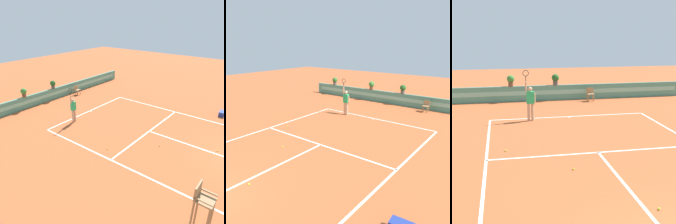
{
  "view_description": "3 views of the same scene",
  "coord_description": "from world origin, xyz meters",
  "views": [
    {
      "loc": [
        -11.93,
        0.12,
        7.21
      ],
      "look_at": [
        -0.83,
        8.93,
        1.0
      ],
      "focal_mm": 36.16,
      "sensor_mm": 36.0,
      "label": 1
    },
    {
      "loc": [
        7.5,
        -1.89,
        4.93
      ],
      "look_at": [
        -0.83,
        8.93,
        1.0
      ],
      "focal_mm": 38.35,
      "sensor_mm": 36.0,
      "label": 2
    },
    {
      "loc": [
        -3.48,
        -4.82,
        4.41
      ],
      "look_at": [
        -0.83,
        8.93,
        1.0
      ],
      "focal_mm": 52.98,
      "sensor_mm": 36.0,
      "label": 3
    }
  ],
  "objects": [
    {
      "name": "umpire_chair",
      "position": [
        -5.67,
        1.26,
        1.34
      ],
      "size": [
        0.6,
        0.6,
        2.14
      ],
      "color": "#99754C",
      "rests_on": "ground"
    },
    {
      "name": "tennis_ball_mid_court",
      "position": [
        -3.41,
        7.2,
        0.03
      ],
      "size": [
        0.07,
        0.07,
        0.07
      ],
      "primitive_type": "sphere",
      "color": "#CCE033",
      "rests_on": "ground"
    },
    {
      "name": "gear_bag",
      "position": [
        5.66,
        3.32,
        0.18
      ],
      "size": [
        0.73,
        0.42,
        0.36
      ],
      "primitive_type": "cube",
      "rotation": [
        0.0,
        0.0,
        0.08
      ],
      "color": "navy",
      "rests_on": "ground"
    },
    {
      "name": "ground_plane",
      "position": [
        0.0,
        6.0,
        0.0
      ],
      "size": [
        60.0,
        60.0,
        0.0
      ],
      "primitive_type": "plane",
      "color": "#B2562D"
    },
    {
      "name": "tennis_player",
      "position": [
        -2.07,
        11.45,
        1.05
      ],
      "size": [
        0.62,
        0.25,
        2.58
      ],
      "color": "tan",
      "rests_on": "ground"
    },
    {
      "name": "potted_plant_left",
      "position": [
        -2.85,
        16.39,
        1.41
      ],
      "size": [
        0.48,
        0.48,
        0.72
      ],
      "color": "brown",
      "rests_on": "back_wall_barrier"
    },
    {
      "name": "court_lines",
      "position": [
        0.0,
        6.72,
        0.0
      ],
      "size": [
        8.32,
        11.94,
        0.01
      ],
      "color": "white",
      "rests_on": "ground"
    },
    {
      "name": "tennis_ball_near_baseline",
      "position": [
        0.33,
        2.15,
        0.03
      ],
      "size": [
        0.07,
        0.07,
        0.07
      ],
      "primitive_type": "sphere",
      "color": "#CCE033",
      "rests_on": "ground"
    },
    {
      "name": "back_wall_barrier",
      "position": [
        0.0,
        16.39,
        0.5
      ],
      "size": [
        18.0,
        0.21,
        1.0
      ],
      "color": "#4C8E7A",
      "rests_on": "ground"
    },
    {
      "name": "potted_plant_centre",
      "position": [
        0.04,
        16.39,
        1.41
      ],
      "size": [
        0.48,
        0.48,
        0.72
      ],
      "color": "#514C47",
      "rests_on": "back_wall_barrier"
    },
    {
      "name": "tennis_ball_by_sideline",
      "position": [
        -1.26,
        5.01,
        0.03
      ],
      "size": [
        0.07,
        0.07,
        0.07
      ],
      "primitive_type": "sphere",
      "color": "#CCE033",
      "rests_on": "ground"
    },
    {
      "name": "ball_kid_chair",
      "position": [
        2.22,
        15.66,
        0.48
      ],
      "size": [
        0.44,
        0.44,
        0.85
      ],
      "color": "#99754C",
      "rests_on": "ground"
    }
  ]
}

